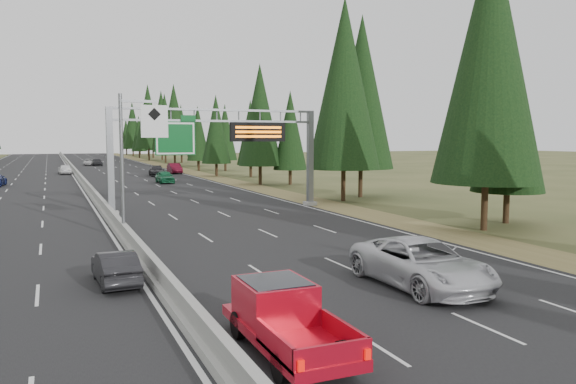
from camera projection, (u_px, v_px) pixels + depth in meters
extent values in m
cube|color=black|center=(77.00, 177.00, 81.65)|extent=(32.00, 260.00, 0.08)
cube|color=olive|center=(197.00, 174.00, 88.60)|extent=(3.60, 260.00, 0.06)
cube|color=gray|center=(77.00, 175.00, 81.64)|extent=(0.70, 260.00, 0.30)
cube|color=gray|center=(77.00, 173.00, 81.60)|extent=(0.30, 260.00, 0.60)
cube|color=slate|center=(110.00, 161.00, 40.20)|extent=(0.45, 0.45, 7.80)
cube|color=gray|center=(112.00, 213.00, 40.56)|extent=(0.90, 0.90, 0.30)
cube|color=slate|center=(310.00, 158.00, 46.38)|extent=(0.45, 0.45, 7.80)
cube|color=gray|center=(310.00, 203.00, 46.74)|extent=(0.90, 0.90, 0.30)
cube|color=slate|center=(217.00, 110.00, 42.93)|extent=(15.85, 0.35, 0.16)
cube|color=slate|center=(217.00, 121.00, 43.01)|extent=(15.85, 0.35, 0.16)
cube|color=#054C19|center=(175.00, 138.00, 41.63)|extent=(3.00, 0.10, 2.50)
cube|color=silver|center=(175.00, 138.00, 41.57)|extent=(2.85, 0.02, 2.35)
cube|color=#054C19|center=(188.00, 118.00, 41.87)|extent=(1.10, 0.10, 0.45)
cube|color=black|center=(258.00, 132.00, 44.07)|extent=(4.50, 0.40, 1.50)
cube|color=orange|center=(259.00, 127.00, 43.83)|extent=(3.80, 0.02, 0.18)
cube|color=orange|center=(259.00, 132.00, 43.87)|extent=(3.80, 0.02, 0.18)
cube|color=orange|center=(259.00, 136.00, 43.90)|extent=(3.80, 0.02, 0.18)
cylinder|color=slate|center=(122.00, 167.00, 30.90)|extent=(0.20, 0.20, 8.00)
cube|color=gray|center=(124.00, 237.00, 31.27)|extent=(0.50, 0.50, 0.20)
cube|color=slate|center=(139.00, 101.00, 30.94)|extent=(2.00, 0.15, 0.15)
cube|color=silver|center=(154.00, 121.00, 31.25)|extent=(1.50, 0.06, 1.80)
cylinder|color=black|center=(484.00, 207.00, 34.38)|extent=(0.40, 0.40, 2.92)
cone|color=black|center=(490.00, 55.00, 33.51)|extent=(6.58, 6.58, 15.34)
cylinder|color=black|center=(506.00, 207.00, 37.29)|extent=(0.40, 0.40, 2.10)
cone|color=black|center=(510.00, 108.00, 36.66)|extent=(4.73, 4.73, 11.05)
cylinder|color=black|center=(343.00, 185.00, 50.56)|extent=(0.40, 0.40, 2.89)
cone|color=black|center=(344.00, 84.00, 49.70)|extent=(6.50, 6.50, 15.17)
cylinder|color=black|center=(360.00, 183.00, 53.81)|extent=(0.40, 0.40, 2.75)
cone|color=black|center=(362.00, 92.00, 52.98)|extent=(6.19, 6.19, 14.45)
cylinder|color=black|center=(260.00, 175.00, 68.08)|extent=(0.40, 0.40, 2.33)
cone|color=black|center=(260.00, 115.00, 67.39)|extent=(5.24, 5.24, 12.23)
cylinder|color=black|center=(290.00, 177.00, 68.30)|extent=(0.40, 0.40, 1.82)
cone|color=black|center=(290.00, 130.00, 67.76)|extent=(4.10, 4.10, 9.56)
cylinder|color=black|center=(217.00, 170.00, 83.14)|extent=(0.40, 0.40, 1.92)
cone|color=black|center=(216.00, 129.00, 82.57)|extent=(4.32, 4.32, 10.09)
cylinder|color=black|center=(251.00, 171.00, 81.62)|extent=(0.40, 0.40, 1.78)
cone|color=black|center=(250.00, 132.00, 81.09)|extent=(4.02, 4.02, 9.37)
cylinder|color=black|center=(199.00, 166.00, 97.49)|extent=(0.40, 0.40, 1.76)
cone|color=black|center=(198.00, 134.00, 96.96)|extent=(3.97, 3.97, 9.26)
cylinder|color=black|center=(225.00, 165.00, 97.37)|extent=(0.40, 0.40, 1.85)
cone|color=black|center=(225.00, 132.00, 96.82)|extent=(4.15, 4.15, 9.69)
cylinder|color=black|center=(175.00, 160.00, 111.66)|extent=(0.40, 0.40, 2.61)
cone|color=black|center=(174.00, 119.00, 110.88)|extent=(5.88, 5.88, 13.71)
cylinder|color=black|center=(198.00, 161.00, 113.37)|extent=(0.40, 0.40, 1.93)
cone|color=black|center=(198.00, 131.00, 112.79)|extent=(4.35, 4.35, 10.15)
cylinder|color=black|center=(166.00, 157.00, 127.98)|extent=(0.40, 0.40, 2.52)
cone|color=black|center=(165.00, 123.00, 127.23)|extent=(5.67, 5.67, 13.23)
cylinder|color=black|center=(182.00, 158.00, 129.38)|extent=(0.40, 0.40, 2.13)
cone|color=black|center=(181.00, 129.00, 128.74)|extent=(4.80, 4.80, 11.20)
cylinder|color=black|center=(149.00, 155.00, 140.74)|extent=(0.40, 0.40, 3.04)
cone|color=black|center=(148.00, 116.00, 139.83)|extent=(6.84, 6.84, 15.96)
cylinder|color=black|center=(162.00, 154.00, 144.62)|extent=(0.40, 0.40, 2.85)
cone|color=black|center=(161.00, 120.00, 143.77)|extent=(6.41, 6.41, 14.96)
cylinder|color=black|center=(139.00, 155.00, 159.61)|extent=(0.40, 0.40, 1.92)
cone|color=black|center=(139.00, 133.00, 159.04)|extent=(4.32, 4.32, 10.08)
cylinder|color=black|center=(153.00, 154.00, 160.66)|extent=(0.40, 0.40, 2.17)
cone|color=black|center=(153.00, 130.00, 160.01)|extent=(4.89, 4.89, 11.41)
cylinder|color=black|center=(133.00, 152.00, 174.78)|extent=(0.40, 0.40, 2.70)
cone|color=black|center=(132.00, 125.00, 173.97)|extent=(6.08, 6.08, 14.18)
cylinder|color=black|center=(148.00, 152.00, 174.69)|extent=(0.40, 0.40, 2.69)
cone|color=black|center=(148.00, 125.00, 173.88)|extent=(6.06, 6.06, 14.15)
cylinder|color=black|center=(127.00, 152.00, 190.63)|extent=(0.40, 0.40, 1.95)
cone|color=black|center=(126.00, 134.00, 190.04)|extent=(4.38, 4.38, 10.22)
cylinder|color=black|center=(140.00, 152.00, 190.80)|extent=(0.40, 0.40, 1.93)
cone|color=black|center=(140.00, 134.00, 190.22)|extent=(4.34, 4.34, 10.13)
imported|color=silver|center=(421.00, 263.00, 21.03)|extent=(3.00, 6.45, 1.79)
cylinder|color=black|center=(282.00, 367.00, 12.76)|extent=(0.29, 0.76, 0.76)
cylinder|color=black|center=(345.00, 356.00, 13.39)|extent=(0.29, 0.76, 0.76)
cylinder|color=black|center=(239.00, 325.00, 15.64)|extent=(0.29, 0.76, 0.76)
cylinder|color=black|center=(292.00, 318.00, 16.27)|extent=(0.29, 0.76, 0.76)
cube|color=#AF0A1C|center=(287.00, 333.00, 14.55)|extent=(1.91, 5.34, 0.29)
cube|color=#AF0A1C|center=(275.00, 300.00, 15.27)|extent=(1.81, 2.10, 1.05)
cube|color=black|center=(275.00, 289.00, 15.24)|extent=(1.62, 1.81, 0.52)
cube|color=#AF0A1C|center=(275.00, 345.00, 12.85)|extent=(0.10, 2.29, 0.57)
cube|color=#AF0A1C|center=(344.00, 334.00, 13.56)|extent=(0.10, 2.29, 0.57)
cube|color=#AF0A1C|center=(333.00, 356.00, 12.16)|extent=(1.91, 0.10, 0.57)
imported|color=#155D36|center=(165.00, 177.00, 69.68)|extent=(1.86, 4.52, 1.53)
imported|color=#580C1D|center=(175.00, 168.00, 88.52)|extent=(1.79, 4.90, 1.60)
imported|color=black|center=(157.00, 171.00, 82.61)|extent=(2.50, 5.33, 1.50)
imported|color=#BCBCBC|center=(89.00, 162.00, 114.95)|extent=(2.42, 4.80, 1.30)
imported|color=black|center=(97.00, 162.00, 113.22)|extent=(1.97, 4.58, 1.54)
imported|color=black|center=(115.00, 267.00, 21.48)|extent=(1.57, 3.98, 1.29)
imported|color=white|center=(65.00, 169.00, 86.78)|extent=(2.03, 4.60, 1.54)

